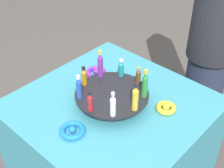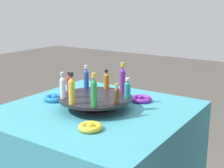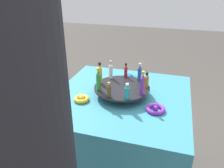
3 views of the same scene
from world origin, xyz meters
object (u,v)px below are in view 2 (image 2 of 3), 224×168
Objects in this scene: bottle_amber at (106,80)px; ribbon_bow_blue at (55,98)px; ribbon_bow_purple at (141,99)px; bottle_green at (94,91)px; bottle_red at (69,83)px; bottle_clear at (63,86)px; bottle_teal at (127,89)px; display_stand at (95,100)px; bottle_purple at (122,79)px; ribbon_bow_gold at (90,127)px; bottle_gold at (72,90)px; bottle_brown at (117,95)px; bottle_blue at (86,78)px.

bottle_amber is 0.87× the size of ribbon_bow_blue.
bottle_green is at bearing 84.13° from ribbon_bow_purple.
bottle_red is at bearing 54.52° from bottle_amber.
bottle_clear is at bearing 146.89° from ribbon_bow_blue.
display_stand is at bearing 24.52° from bottle_teal.
bottle_purple reaches higher than bottle_red.
bottle_clear is 0.20m from ribbon_bow_blue.
bottle_red is 0.19m from bottle_amber.
display_stand reaches higher than ribbon_bow_purple.
ribbon_bow_purple is 0.43m from ribbon_bow_gold.
ribbon_bow_purple is at bearing -148.19° from ribbon_bow_blue.
bottle_green reaches higher than ribbon_bow_blue.
bottle_red reaches higher than ribbon_bow_purple.
bottle_green is 1.54× the size of bottle_teal.
bottle_gold reaches higher than display_stand.
bottle_teal is (0.01, -0.10, 0.00)m from bottle_brown.
bottle_red is at bearing -65.48° from bottle_clear.
bottle_red is 0.69× the size of bottle_purple.
display_stand is 0.17m from bottle_purple.
bottle_blue is 1.11× the size of ribbon_bow_purple.
ribbon_bow_gold is (-0.01, 0.43, 0.00)m from ribbon_bow_purple.
bottle_blue is at bearing -5.48° from bottle_teal.
bottle_clear reaches higher than bottle_brown.
bottle_green reaches higher than bottle_blue.
bottle_red is 0.25m from bottle_green.
bottle_brown is (-0.14, 0.04, 0.06)m from display_stand.
bottle_green is 0.25m from bottle_purple.
bottle_gold is at bearing -24.57° from ribbon_bow_gold.
ribbon_bow_blue is (0.33, -0.11, -0.11)m from bottle_green.
bottle_amber is 0.40m from ribbon_bow_gold.
display_stand is 0.25m from ribbon_bow_gold.
bottle_brown is 0.96× the size of ribbon_bow_gold.
bottle_clear is 0.19m from bottle_green.
bottle_teal is at bearing 174.52° from bottle_blue.
bottle_purple is (0.07, -0.07, 0.02)m from bottle_teal.
bottle_teal is 0.28m from ribbon_bow_gold.
display_stand is at bearing -15.48° from bottle_brown.
bottle_green is 0.15m from ribbon_bow_gold.
bottle_green reaches higher than ribbon_bow_gold.
ribbon_bow_blue is (0.13, 0.09, -0.10)m from bottle_blue.
ribbon_bow_purple is 1.15× the size of ribbon_bow_gold.
display_stand is 0.25m from ribbon_bow_blue.
bottle_red is 0.69× the size of bottle_green.
bottle_brown is (-0.06, -0.08, -0.02)m from bottle_green.
bottle_blue is 0.19m from bottle_clear.
bottle_red is 0.28m from bottle_teal.
ribbon_bow_blue is at bearing -2.02° from bottle_red.
bottle_blue is 0.29m from ribbon_bow_purple.
bottle_red is 0.19m from bottle_gold.
bottle_green is (-0.08, 0.12, 0.08)m from display_stand.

